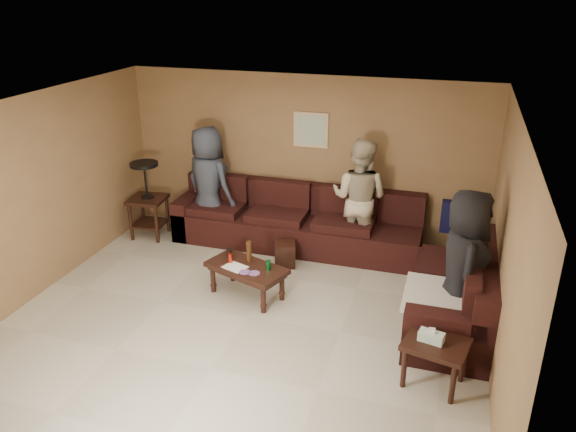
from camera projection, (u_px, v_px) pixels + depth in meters
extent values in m
plane|color=#BCB69F|center=(247.00, 316.00, 6.73)|extent=(5.50, 5.50, 0.00)
cube|color=beige|center=(241.00, 114.00, 5.78)|extent=(5.50, 5.00, 0.10)
cube|color=olive|center=(304.00, 158.00, 8.45)|extent=(5.50, 0.10, 2.50)
cube|color=olive|center=(119.00, 352.00, 4.05)|extent=(5.50, 0.10, 2.50)
cube|color=olive|center=(38.00, 195.00, 7.00)|extent=(0.10, 5.00, 2.50)
cube|color=olive|center=(506.00, 254.00, 5.50)|extent=(0.10, 5.00, 2.50)
cube|color=black|center=(296.00, 232.00, 8.45)|extent=(3.70, 0.90, 0.45)
cube|color=black|center=(302.00, 197.00, 8.57)|extent=(3.70, 0.24, 0.45)
cube|color=black|center=(191.00, 214.00, 8.89)|extent=(0.24, 0.90, 0.63)
cube|color=black|center=(449.00, 305.00, 6.55)|extent=(0.90, 2.00, 0.45)
cube|color=black|center=(484.00, 275.00, 6.29)|extent=(0.24, 2.00, 0.45)
cube|color=black|center=(447.00, 341.00, 5.74)|extent=(0.90, 0.24, 0.63)
cube|color=black|center=(458.00, 217.00, 7.63)|extent=(0.45, 0.14, 0.45)
cube|color=beige|center=(451.00, 298.00, 6.02)|extent=(1.00, 0.85, 0.04)
cube|color=black|center=(247.00, 268.00, 7.03)|extent=(1.13, 0.82, 0.06)
cube|color=black|center=(247.00, 272.00, 7.05)|extent=(1.03, 0.73, 0.05)
cylinder|color=black|center=(213.00, 279.00, 7.21)|extent=(0.06, 0.06, 0.37)
cylinder|color=black|center=(263.00, 299.00, 6.75)|extent=(0.06, 0.06, 0.37)
cylinder|color=black|center=(232.00, 268.00, 7.48)|extent=(0.06, 0.06, 0.37)
cylinder|color=black|center=(282.00, 287.00, 7.02)|extent=(0.06, 0.06, 0.37)
cylinder|color=#B12814|center=(230.00, 258.00, 7.09)|extent=(0.07, 0.07, 0.12)
cylinder|color=#168031|center=(268.00, 265.00, 6.91)|extent=(0.07, 0.07, 0.12)
cylinder|color=#3B1F0D|center=(249.00, 252.00, 7.07)|extent=(0.07, 0.07, 0.28)
cylinder|color=black|center=(229.00, 252.00, 7.25)|extent=(0.08, 0.08, 0.11)
cube|color=white|center=(235.00, 267.00, 6.99)|extent=(0.34, 0.30, 0.00)
cylinder|color=#BE4375|center=(245.00, 272.00, 6.87)|extent=(0.14, 0.14, 0.01)
cylinder|color=#BE4375|center=(254.00, 273.00, 6.84)|extent=(0.14, 0.14, 0.01)
cube|color=black|center=(148.00, 199.00, 8.64)|extent=(0.57, 0.57, 0.05)
cube|color=black|center=(150.00, 223.00, 8.80)|extent=(0.50, 0.50, 0.03)
cylinder|color=black|center=(131.00, 222.00, 8.61)|extent=(0.05, 0.05, 0.61)
cylinder|color=black|center=(156.00, 224.00, 8.53)|extent=(0.05, 0.05, 0.61)
cylinder|color=black|center=(143.00, 212.00, 8.99)|extent=(0.05, 0.05, 0.61)
cylinder|color=black|center=(167.00, 214.00, 8.91)|extent=(0.05, 0.05, 0.61)
cylinder|color=black|center=(147.00, 197.00, 8.62)|extent=(0.19, 0.19, 0.03)
cylinder|color=black|center=(146.00, 180.00, 8.52)|extent=(0.03, 0.03, 0.51)
cylinder|color=black|center=(144.00, 164.00, 8.42)|extent=(0.42, 0.42, 0.05)
cube|color=black|center=(436.00, 344.00, 5.43)|extent=(0.69, 0.61, 0.05)
cylinder|color=black|center=(404.00, 367.00, 5.49)|extent=(0.05, 0.05, 0.47)
cylinder|color=black|center=(453.00, 383.00, 5.27)|extent=(0.05, 0.05, 0.47)
cylinder|color=black|center=(416.00, 347.00, 5.78)|extent=(0.05, 0.05, 0.47)
cylinder|color=black|center=(463.00, 362.00, 5.56)|extent=(0.05, 0.05, 0.47)
cube|color=white|center=(431.00, 337.00, 5.42)|extent=(0.26, 0.17, 0.10)
cube|color=white|center=(432.00, 331.00, 5.39)|extent=(0.06, 0.04, 0.05)
cube|color=black|center=(285.00, 254.00, 7.89)|extent=(0.36, 0.36, 0.34)
cube|color=tan|center=(311.00, 130.00, 8.23)|extent=(0.52, 0.03, 0.52)
cube|color=beige|center=(311.00, 130.00, 8.22)|extent=(0.44, 0.01, 0.44)
imported|color=#303743|center=(209.00, 183.00, 8.53)|extent=(1.00, 0.83, 1.75)
imported|color=#C8B894|center=(359.00, 198.00, 7.98)|extent=(0.95, 0.81, 1.73)
imported|color=black|center=(464.00, 266.00, 6.06)|extent=(0.66, 0.92, 1.74)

